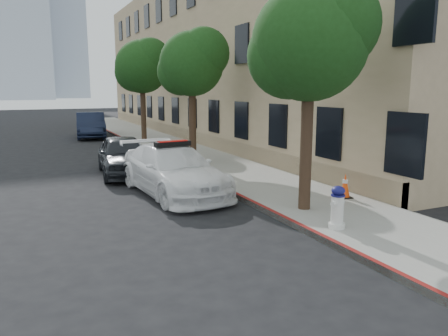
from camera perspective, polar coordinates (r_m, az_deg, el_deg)
ground at (r=11.92m, az=-6.88°, el=-5.17°), size 120.00×120.00×0.00m
sidewalk at (r=22.32m, az=-6.03°, el=2.37°), size 3.20×50.00×0.15m
curb_strip at (r=21.88m, az=-9.85°, el=2.11°), size 0.12×50.00×0.15m
building at (r=28.93m, az=1.32°, el=14.04°), size 8.00×36.00×10.00m
tower_right at (r=147.67m, az=-20.67°, el=17.14°), size 14.00×14.00×44.00m
tree_near at (r=11.04m, az=11.31°, el=15.87°), size 2.92×2.82×5.62m
tree_mid at (r=18.12m, az=-4.13°, el=13.49°), size 2.77×2.64×5.43m
tree_far at (r=25.76m, az=-10.61°, el=12.94°), size 3.10×3.00×5.81m
police_car at (r=13.31m, az=-6.66°, el=-0.24°), size 2.50×5.25×1.63m
parked_car_mid at (r=16.57m, az=-12.97°, el=1.64°), size 2.13×4.43×1.46m
parked_car_far at (r=29.60m, az=-17.01°, el=5.39°), size 2.27×5.07×1.62m
fire_hydrant at (r=9.89m, az=14.59°, el=-5.03°), size 0.40×0.36×0.95m
traffic_cone at (r=12.68m, az=15.53°, el=-2.25°), size 0.41×0.41×0.69m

